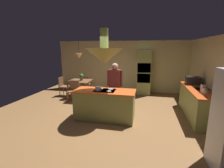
{
  "coord_description": "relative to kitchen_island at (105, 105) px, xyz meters",
  "views": [
    {
      "loc": [
        1.23,
        -4.82,
        2.17
      ],
      "look_at": [
        0.1,
        0.4,
        1.0
      ],
      "focal_mm": 26.03,
      "sensor_mm": 36.0,
      "label": 1
    }
  ],
  "objects": [
    {
      "name": "kitchen_island",
      "position": [
        0.0,
        0.0,
        0.0
      ],
      "size": [
        1.86,
        0.8,
        0.95
      ],
      "color": "#8C934C",
      "rests_on": "ground"
    },
    {
      "name": "chair_facing_island",
      "position": [
        -1.7,
        1.43,
        0.04
      ],
      "size": [
        0.4,
        0.4,
        0.87
      ],
      "color": "brown",
      "rests_on": "ground"
    },
    {
      "name": "canister_sugar",
      "position": [
        2.84,
        0.41,
        0.57
      ],
      "size": [
        0.13,
        0.13,
        0.21
      ],
      "primitive_type": "cylinder",
      "color": "silver",
      "rests_on": "counter_run_right"
    },
    {
      "name": "chair_by_back_wall",
      "position": [
        -1.7,
        2.77,
        0.04
      ],
      "size": [
        0.4,
        0.4,
        0.87
      ],
      "rotation": [
        0.0,
        0.0,
        3.14
      ],
      "color": "brown",
      "rests_on": "ground"
    },
    {
      "name": "wall_right",
      "position": [
        3.25,
        0.6,
        0.81
      ],
      "size": [
        0.1,
        7.2,
        2.55
      ],
      "primitive_type": "cube",
      "color": "beige",
      "rests_on": "ground"
    },
    {
      "name": "person_at_island",
      "position": [
        0.18,
        0.67,
        0.51
      ],
      "size": [
        0.53,
        0.23,
        1.7
      ],
      "color": "tan",
      "rests_on": "ground"
    },
    {
      "name": "potted_plant_on_table",
      "position": [
        -1.65,
        2.16,
        0.46
      ],
      "size": [
        0.2,
        0.2,
        0.3
      ],
      "color": "#99382D",
      "rests_on": "dining_table"
    },
    {
      "name": "oven_tower",
      "position": [
        1.1,
        3.24,
        0.57
      ],
      "size": [
        0.66,
        0.62,
        2.07
      ],
      "color": "#8C934C",
      "rests_on": "ground"
    },
    {
      "name": "pendant_light_over_table",
      "position": [
        -1.7,
        2.1,
        1.39
      ],
      "size": [
        0.32,
        0.32,
        0.82
      ],
      "color": "#E0B266"
    },
    {
      "name": "canister_flour",
      "position": [
        2.84,
        0.23,
        0.53
      ],
      "size": [
        0.13,
        0.13,
        0.15
      ],
      "primitive_type": "cylinder",
      "color": "silver",
      "rests_on": "counter_run_right"
    },
    {
      "name": "cup_on_table",
      "position": [
        -1.85,
        1.88,
        0.34
      ],
      "size": [
        0.07,
        0.07,
        0.09
      ],
      "primitive_type": "cylinder",
      "color": "white",
      "rests_on": "dining_table"
    },
    {
      "name": "ground",
      "position": [
        0.0,
        0.2,
        -0.47
      ],
      "size": [
        8.16,
        8.16,
        0.0
      ],
      "primitive_type": "plane",
      "color": "olive"
    },
    {
      "name": "dining_table",
      "position": [
        -1.7,
        2.1,
        0.18
      ],
      "size": [
        0.96,
        0.9,
        0.76
      ],
      "color": "brown",
      "rests_on": "ground"
    },
    {
      "name": "counter_run_right",
      "position": [
        2.84,
        0.8,
        0.01
      ],
      "size": [
        0.73,
        2.33,
        0.93
      ],
      "color": "#8C934C",
      "rests_on": "ground"
    },
    {
      "name": "wall_back",
      "position": [
        0.0,
        3.65,
        0.81
      ],
      "size": [
        6.8,
        0.1,
        2.55
      ],
      "primitive_type": "cube",
      "color": "beige",
      "rests_on": "ground"
    },
    {
      "name": "cooking_pot_on_cooktop",
      "position": [
        -0.16,
        -0.13,
        0.54
      ],
      "size": [
        0.18,
        0.18,
        0.12
      ],
      "primitive_type": "cylinder",
      "color": "#B2B2B7",
      "rests_on": "kitchen_island"
    },
    {
      "name": "chair_at_corner",
      "position": [
        -2.56,
        2.1,
        0.04
      ],
      "size": [
        0.4,
        0.4,
        0.87
      ],
      "rotation": [
        0.0,
        0.0,
        1.57
      ],
      "color": "brown",
      "rests_on": "ground"
    },
    {
      "name": "microwave_on_counter",
      "position": [
        2.84,
        1.49,
        0.6
      ],
      "size": [
        0.46,
        0.36,
        0.28
      ],
      "primitive_type": "cube",
      "color": "#232326",
      "rests_on": "counter_run_right"
    },
    {
      "name": "range_hood",
      "position": [
        0.0,
        -0.0,
        1.51
      ],
      "size": [
        1.1,
        1.1,
        1.0
      ],
      "color": "#8C934C"
    }
  ]
}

